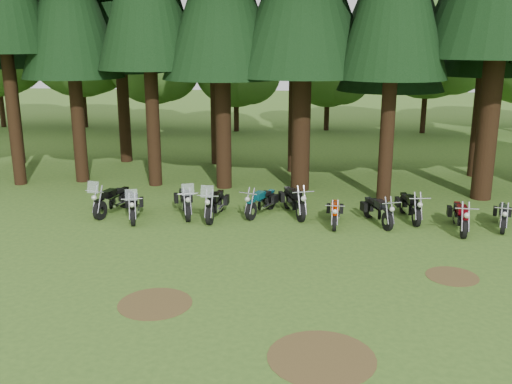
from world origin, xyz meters
TOP-DOWN VIEW (x-y plane):
  - ground at (0.00, 0.00)m, footprint 120.00×120.00m
  - decid_1 at (-15.99, 25.76)m, footprint 7.91×7.69m
  - decid_2 at (-10.43, 24.78)m, footprint 6.72×6.53m
  - decid_3 at (-4.71, 25.13)m, footprint 6.12×5.95m
  - decid_4 at (1.58, 26.32)m, footprint 5.93×5.76m
  - decid_5 at (8.29, 25.71)m, footprint 8.45×8.21m
  - dirt_patch_0 at (-3.00, -2.00)m, footprint 1.80×1.80m
  - dirt_patch_1 at (4.50, 0.50)m, footprint 1.40×1.40m
  - dirt_patch_2 at (1.00, -4.00)m, footprint 2.20×2.20m
  - motorcycle_0 at (-6.63, 5.10)m, footprint 0.82×2.33m
  - motorcycle_1 at (-5.63, 4.49)m, footprint 0.84×2.15m
  - motorcycle_2 at (-3.94, 5.19)m, footprint 1.03×2.25m
  - motorcycle_3 at (-2.80, 4.99)m, footprint 0.47×2.34m
  - motorcycle_4 at (-1.20, 5.59)m, footprint 0.93×2.06m
  - motorcycle_5 at (-0.02, 5.68)m, footprint 0.93×2.31m
  - motorcycle_6 at (1.44, 4.67)m, footprint 0.29×1.95m
  - motorcycle_7 at (2.91, 4.95)m, footprint 0.87×2.05m
  - motorcycle_8 at (4.09, 5.56)m, footprint 0.46×2.20m
  - motorcycle_9 at (5.58, 4.51)m, footprint 0.37×2.21m
  - motorcycle_10 at (7.08, 4.96)m, footprint 0.61×1.92m

SIDE VIEW (x-z plane):
  - ground at x=0.00m, z-range 0.00..0.00m
  - dirt_patch_0 at x=-3.00m, z-range 0.00..0.01m
  - dirt_patch_1 at x=4.50m, z-range 0.00..0.01m
  - dirt_patch_2 at x=1.00m, z-range 0.00..0.01m
  - motorcycle_10 at x=7.08m, z-range 0.01..0.80m
  - motorcycle_6 at x=1.44m, z-range 0.01..0.80m
  - motorcycle_7 at x=2.91m, z-range 0.01..0.88m
  - motorcycle_4 at x=-1.20m, z-range 0.01..0.89m
  - motorcycle_1 at x=-5.63m, z-range -0.23..1.14m
  - motorcycle_8 at x=4.09m, z-range 0.01..0.91m
  - motorcycle_9 at x=5.58m, z-range 0.01..0.91m
  - motorcycle_2 at x=-3.94m, z-range -0.24..1.20m
  - motorcycle_3 at x=-2.80m, z-range -0.24..1.23m
  - motorcycle_0 at x=-6.63m, z-range -0.24..1.23m
  - motorcycle_5 at x=-0.02m, z-range 0.01..0.98m
  - decid_4 at x=1.58m, z-range 0.67..8.07m
  - decid_3 at x=-4.71m, z-range 0.69..8.34m
  - decid_2 at x=-10.43m, z-range 0.76..9.15m
  - decid_1 at x=-15.99m, z-range 0.89..10.77m
  - decid_5 at x=8.29m, z-range 0.95..11.51m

